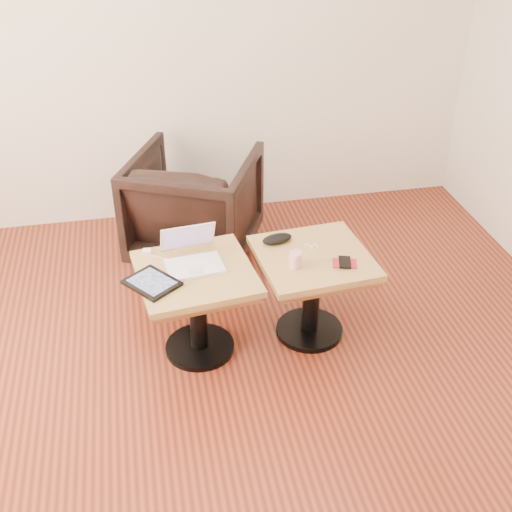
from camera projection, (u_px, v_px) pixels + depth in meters
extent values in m
cube|color=#4D1B14|center=(221.00, 423.00, 3.23)|extent=(4.50, 4.50, 0.01)
cube|color=white|center=(165.00, 37.00, 4.34)|extent=(4.50, 0.02, 2.70)
cylinder|color=black|center=(200.00, 347.00, 3.69)|extent=(0.39, 0.39, 0.03)
cylinder|color=black|center=(198.00, 312.00, 3.55)|extent=(0.10, 0.10, 0.48)
cube|color=brown|center=(196.00, 280.00, 3.43)|extent=(0.62, 0.62, 0.04)
cube|color=#A6863F|center=(195.00, 274.00, 3.41)|extent=(0.67, 0.67, 0.04)
cylinder|color=black|center=(309.00, 330.00, 3.82)|extent=(0.39, 0.39, 0.03)
cylinder|color=black|center=(311.00, 295.00, 3.68)|extent=(0.10, 0.10, 0.48)
cube|color=brown|center=(313.00, 264.00, 3.56)|extent=(0.60, 0.60, 0.04)
cube|color=#A6863F|center=(314.00, 258.00, 3.54)|extent=(0.65, 0.65, 0.04)
cube|color=white|center=(195.00, 266.00, 3.42)|extent=(0.32, 0.24, 0.02)
cube|color=silver|center=(193.00, 262.00, 3.44)|extent=(0.25, 0.13, 0.00)
cube|color=silver|center=(197.00, 271.00, 3.37)|extent=(0.09, 0.06, 0.00)
cube|color=white|center=(188.00, 237.00, 3.48)|extent=(0.31, 0.12, 0.18)
cube|color=maroon|center=(188.00, 237.00, 3.48)|extent=(0.27, 0.10, 0.15)
cube|color=black|center=(152.00, 283.00, 3.29)|extent=(0.32, 0.33, 0.02)
cube|color=#191E38|center=(152.00, 281.00, 3.29)|extent=(0.26, 0.27, 0.00)
cube|color=white|center=(147.00, 252.00, 3.53)|extent=(0.05, 0.05, 0.03)
ellipsoid|color=black|center=(277.00, 239.00, 3.62)|extent=(0.19, 0.11, 0.06)
cylinder|color=#E4466E|center=(295.00, 260.00, 3.41)|extent=(0.07, 0.07, 0.09)
sphere|color=white|center=(312.00, 246.00, 3.59)|extent=(0.02, 0.02, 0.02)
sphere|color=white|center=(315.00, 244.00, 3.61)|extent=(0.02, 0.02, 0.02)
sphere|color=white|center=(308.00, 245.00, 3.61)|extent=(0.02, 0.02, 0.02)
sphere|color=white|center=(318.00, 247.00, 3.59)|extent=(0.02, 0.02, 0.02)
cylinder|color=white|center=(312.00, 247.00, 3.59)|extent=(0.08, 0.05, 0.00)
cube|color=#AA1511|center=(345.00, 263.00, 3.45)|extent=(0.15, 0.12, 0.01)
cube|color=black|center=(345.00, 262.00, 3.45)|extent=(0.09, 0.13, 0.01)
imported|color=black|center=(195.00, 205.00, 4.39)|extent=(1.06, 1.07, 0.74)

